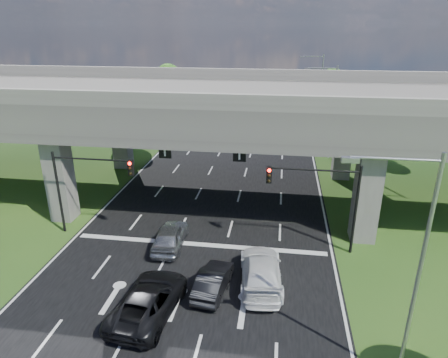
% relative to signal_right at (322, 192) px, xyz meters
% --- Properties ---
extents(ground, '(160.00, 160.00, 0.00)m').
position_rel_signal_right_xyz_m(ground, '(-7.82, -3.94, -4.19)').
color(ground, '#274E19').
rests_on(ground, ground).
extents(road, '(18.00, 120.00, 0.03)m').
position_rel_signal_right_xyz_m(road, '(-7.82, 6.06, -4.17)').
color(road, black).
rests_on(road, ground).
extents(overpass, '(80.00, 15.00, 10.00)m').
position_rel_signal_right_xyz_m(overpass, '(-7.82, 8.06, 3.73)').
color(overpass, '#3C3A37').
rests_on(overpass, ground).
extents(warehouse, '(20.00, 10.00, 4.00)m').
position_rel_signal_right_xyz_m(warehouse, '(-33.82, 31.06, -2.19)').
color(warehouse, '#9E9E99').
rests_on(warehouse, ground).
extents(signal_right, '(5.76, 0.54, 6.00)m').
position_rel_signal_right_xyz_m(signal_right, '(0.00, 0.00, 0.00)').
color(signal_right, black).
rests_on(signal_right, ground).
extents(signal_left, '(5.76, 0.54, 6.00)m').
position_rel_signal_right_xyz_m(signal_left, '(-15.65, 0.00, 0.00)').
color(signal_left, black).
rests_on(signal_left, ground).
extents(streetlight_near, '(3.38, 0.25, 10.00)m').
position_rel_signal_right_xyz_m(streetlight_near, '(2.27, -9.94, 1.66)').
color(streetlight_near, gray).
rests_on(streetlight_near, ground).
extents(streetlight_far, '(3.38, 0.25, 10.00)m').
position_rel_signal_right_xyz_m(streetlight_far, '(2.27, 20.06, 1.66)').
color(streetlight_far, gray).
rests_on(streetlight_far, ground).
extents(streetlight_beyond, '(3.38, 0.25, 10.00)m').
position_rel_signal_right_xyz_m(streetlight_beyond, '(2.27, 36.06, 1.66)').
color(streetlight_beyond, gray).
rests_on(streetlight_beyond, ground).
extents(tree_left_near, '(4.50, 4.50, 7.80)m').
position_rel_signal_right_xyz_m(tree_left_near, '(-21.78, 22.06, 0.63)').
color(tree_left_near, black).
rests_on(tree_left_near, ground).
extents(tree_left_mid, '(3.91, 3.90, 6.76)m').
position_rel_signal_right_xyz_m(tree_left_mid, '(-24.78, 30.06, -0.01)').
color(tree_left_mid, black).
rests_on(tree_left_mid, ground).
extents(tree_left_far, '(4.80, 4.80, 8.32)m').
position_rel_signal_right_xyz_m(tree_left_far, '(-20.78, 38.06, 0.95)').
color(tree_left_far, black).
rests_on(tree_left_far, ground).
extents(tree_right_near, '(4.20, 4.20, 7.28)m').
position_rel_signal_right_xyz_m(tree_right_near, '(5.22, 24.06, 0.31)').
color(tree_right_near, black).
rests_on(tree_right_near, ground).
extents(tree_right_mid, '(3.91, 3.90, 6.76)m').
position_rel_signal_right_xyz_m(tree_right_mid, '(8.22, 32.06, -0.01)').
color(tree_right_mid, black).
rests_on(tree_right_mid, ground).
extents(tree_right_far, '(4.50, 4.50, 7.80)m').
position_rel_signal_right_xyz_m(tree_right_far, '(4.22, 40.06, 0.63)').
color(tree_right_far, black).
rests_on(tree_right_far, ground).
extents(car_silver, '(2.02, 4.66, 1.57)m').
position_rel_signal_right_xyz_m(car_silver, '(-9.66, -0.94, -3.37)').
color(car_silver, '#9B9EA3').
rests_on(car_silver, road).
extents(car_dark, '(1.89, 4.22, 1.34)m').
position_rel_signal_right_xyz_m(car_dark, '(-6.02, -5.27, -3.49)').
color(car_dark, black).
rests_on(car_dark, road).
extents(car_white, '(2.85, 5.90, 1.66)m').
position_rel_signal_right_xyz_m(car_white, '(-3.45, -4.17, -3.33)').
color(car_white, white).
rests_on(car_white, road).
extents(car_trailing, '(3.27, 5.99, 1.59)m').
position_rel_signal_right_xyz_m(car_trailing, '(-8.96, -7.55, -3.36)').
color(car_trailing, black).
rests_on(car_trailing, road).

